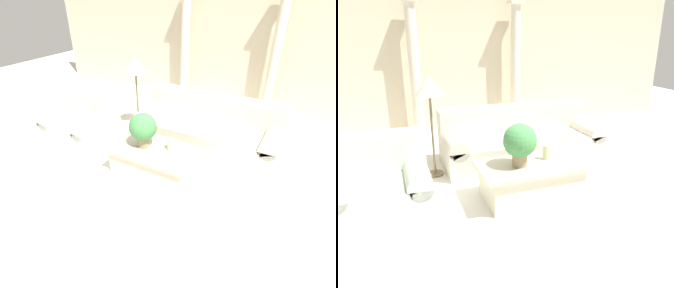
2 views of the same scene
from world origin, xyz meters
The scene contains 10 objects.
ground_plane centered at (0.00, 0.00, 0.00)m, with size 16.00×16.00×0.00m, color silver.
wall_back centered at (0.00, 2.99, 1.60)m, with size 10.00×0.06×3.20m.
sofa_long centered at (0.40, 0.85, 0.33)m, with size 2.48×0.99×0.84m.
loveseat centered at (-1.71, -0.08, 0.34)m, with size 1.10×0.99×0.84m.
coffee_table centered at (0.03, -0.41, 0.23)m, with size 1.30×0.75×0.45m.
potted_plant centered at (-0.13, -0.42, 0.75)m, with size 0.40×0.40×0.52m.
pillar_candle centered at (0.27, -0.33, 0.54)m, with size 0.09×0.09×0.18m.
floor_lamp centered at (-0.98, 0.68, 1.22)m, with size 0.40×0.40×1.42m.
column_left centered at (-0.98, 2.71, 1.29)m, with size 0.28×0.28×2.53m.
column_right centered at (1.05, 2.71, 1.29)m, with size 0.28×0.28×2.53m.
Camera 2 is at (-1.51, -3.75, 1.96)m, focal length 35.00 mm.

